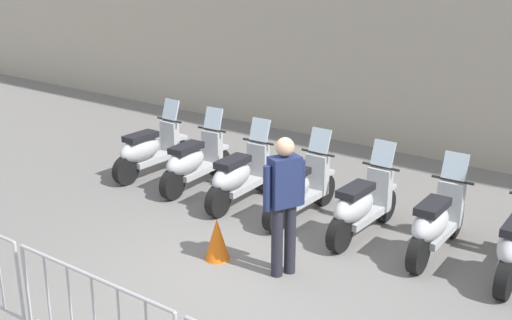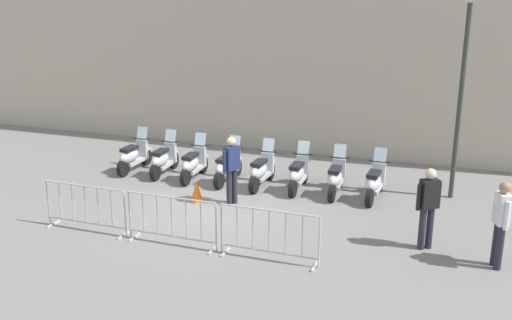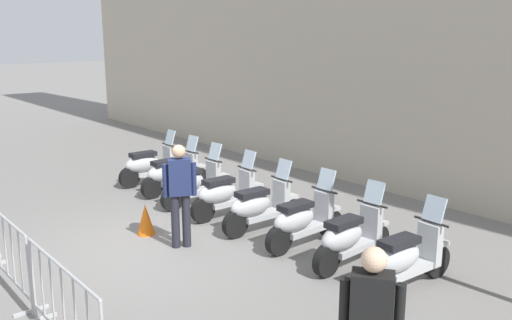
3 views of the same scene
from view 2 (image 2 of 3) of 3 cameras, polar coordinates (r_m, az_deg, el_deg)
ground_plane at (r=13.92m, az=-3.98°, el=-4.82°), size 120.00×120.00×0.00m
motorcycle_0 at (r=16.99m, az=-12.46°, el=0.35°), size 0.65×1.72×1.24m
motorcycle_1 at (r=16.46m, az=-9.47°, el=0.01°), size 0.57×1.73×1.24m
motorcycle_2 at (r=15.91m, az=-6.45°, el=-0.44°), size 0.59×1.72×1.24m
motorcycle_3 at (r=15.56m, az=-2.99°, el=-0.75°), size 0.65×1.72×1.24m
motorcycle_4 at (r=15.19m, az=0.54°, el=-1.14°), size 0.66×1.72×1.24m
motorcycle_5 at (r=14.96m, az=4.32°, el=-1.47°), size 0.61×1.72×1.24m
motorcycle_6 at (r=14.74m, az=8.15°, el=-1.87°), size 0.58×1.72×1.24m
motorcycle_7 at (r=14.56m, az=12.03°, el=-2.30°), size 0.69×1.71×1.24m
barrier_segment_0 at (r=12.92m, az=-17.03°, el=-4.74°), size 2.03×0.73×1.07m
barrier_segment_1 at (r=11.80m, az=-8.62°, el=-6.19°), size 2.03×0.73×1.07m
barrier_segment_2 at (r=11.00m, az=1.33°, el=-7.72°), size 2.03×0.73×1.07m
street_lamp at (r=14.70m, az=20.37°, el=7.95°), size 0.36×0.36×5.10m
officer_near_row_end at (r=11.50m, az=23.76°, el=-5.61°), size 0.27×0.54×1.73m
officer_mid_plaza at (r=11.84m, az=17.18°, el=-4.31°), size 0.50×0.36×1.73m
officer_by_barriers at (r=13.80m, az=-2.51°, el=-0.67°), size 0.39×0.47×1.73m
traffic_cone at (r=14.23m, az=-6.08°, el=-3.22°), size 0.32×0.32×0.55m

